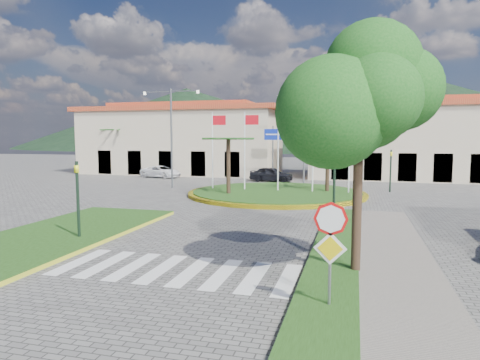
% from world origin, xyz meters
% --- Properties ---
extents(ground, '(160.00, 160.00, 0.00)m').
position_xyz_m(ground, '(0.00, 0.00, 0.00)').
color(ground, '#5D5A58').
rests_on(ground, ground).
extents(sidewalk_right, '(4.00, 28.00, 0.15)m').
position_xyz_m(sidewalk_right, '(6.00, 2.00, 0.07)').
color(sidewalk_right, gray).
rests_on(sidewalk_right, ground).
extents(verge_right, '(1.60, 28.00, 0.18)m').
position_xyz_m(verge_right, '(4.80, 2.00, 0.09)').
color(verge_right, '#204212').
rests_on(verge_right, ground).
extents(median_left, '(5.00, 14.00, 0.18)m').
position_xyz_m(median_left, '(-6.50, 6.00, 0.09)').
color(median_left, '#204212').
rests_on(median_left, ground).
extents(crosswalk, '(8.00, 3.00, 0.01)m').
position_xyz_m(crosswalk, '(0.00, 4.00, 0.01)').
color(crosswalk, silver).
rests_on(crosswalk, ground).
extents(roundabout_island, '(12.70, 12.70, 6.00)m').
position_xyz_m(roundabout_island, '(0.00, 22.00, 0.17)').
color(roundabout_island, yellow).
rests_on(roundabout_island, ground).
extents(stop_sign, '(0.80, 0.11, 2.65)m').
position_xyz_m(stop_sign, '(4.90, 1.96, 1.79)').
color(stop_sign, slate).
rests_on(stop_sign, ground).
extents(deciduous_tree, '(3.60, 3.60, 6.80)m').
position_xyz_m(deciduous_tree, '(5.50, 5.00, 5.18)').
color(deciduous_tree, black).
rests_on(deciduous_tree, ground).
extents(traffic_light_left, '(0.15, 0.18, 3.20)m').
position_xyz_m(traffic_light_left, '(-5.20, 6.50, 1.94)').
color(traffic_light_left, black).
rests_on(traffic_light_left, ground).
extents(traffic_light_right, '(0.15, 0.18, 3.20)m').
position_xyz_m(traffic_light_right, '(4.50, 12.00, 1.94)').
color(traffic_light_right, black).
rests_on(traffic_light_right, ground).
extents(traffic_light_far, '(0.18, 0.15, 3.20)m').
position_xyz_m(traffic_light_far, '(8.00, 26.00, 1.94)').
color(traffic_light_far, black).
rests_on(traffic_light_far, ground).
extents(direction_sign_west, '(1.60, 0.14, 5.20)m').
position_xyz_m(direction_sign_west, '(-2.00, 30.97, 3.53)').
color(direction_sign_west, slate).
rests_on(direction_sign_west, ground).
extents(direction_sign_east, '(1.60, 0.14, 5.20)m').
position_xyz_m(direction_sign_east, '(3.00, 30.97, 3.53)').
color(direction_sign_east, slate).
rests_on(direction_sign_east, ground).
extents(street_lamp_centre, '(4.80, 0.16, 8.00)m').
position_xyz_m(street_lamp_centre, '(1.00, 30.00, 4.50)').
color(street_lamp_centre, slate).
rests_on(street_lamp_centre, ground).
extents(street_lamp_west, '(4.80, 0.16, 8.00)m').
position_xyz_m(street_lamp_west, '(-9.00, 24.00, 4.50)').
color(street_lamp_west, slate).
rests_on(street_lamp_west, ground).
extents(building_left, '(23.32, 9.54, 8.05)m').
position_xyz_m(building_left, '(-14.00, 38.00, 3.90)').
color(building_left, beige).
rests_on(building_left, ground).
extents(building_right, '(19.08, 9.54, 8.05)m').
position_xyz_m(building_right, '(10.00, 38.00, 3.90)').
color(building_right, beige).
rests_on(building_right, ground).
extents(hill_far_west, '(140.00, 140.00, 22.00)m').
position_xyz_m(hill_far_west, '(-55.00, 140.00, 11.00)').
color(hill_far_west, black).
rests_on(hill_far_west, ground).
extents(hill_far_mid, '(180.00, 180.00, 30.00)m').
position_xyz_m(hill_far_mid, '(15.00, 160.00, 15.00)').
color(hill_far_mid, black).
rests_on(hill_far_mid, ground).
extents(hill_near_back, '(110.00, 110.00, 16.00)m').
position_xyz_m(hill_near_back, '(-10.00, 130.00, 8.00)').
color(hill_near_back, black).
rests_on(hill_near_back, ground).
extents(white_van, '(4.71, 2.97, 1.21)m').
position_xyz_m(white_van, '(-13.89, 32.15, 0.61)').
color(white_van, white).
rests_on(white_van, ground).
extents(car_dark_a, '(4.17, 2.02, 1.37)m').
position_xyz_m(car_dark_a, '(-2.18, 31.25, 0.69)').
color(car_dark_a, black).
rests_on(car_dark_a, ground).
extents(car_dark_b, '(4.13, 1.52, 1.35)m').
position_xyz_m(car_dark_b, '(8.46, 35.50, 0.68)').
color(car_dark_b, black).
rests_on(car_dark_b, ground).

